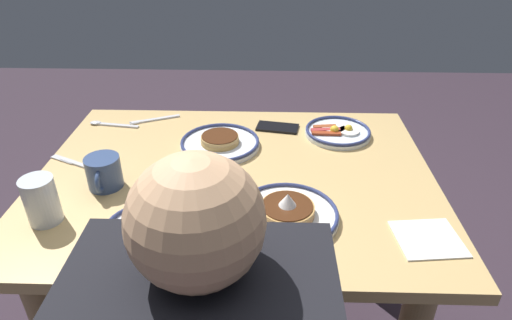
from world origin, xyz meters
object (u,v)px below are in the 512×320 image
(fork_near, at_px, (155,119))
(butter_knife, at_px, (78,164))
(coffee_mug, at_px, (104,172))
(tea_spoon, at_px, (107,124))
(paper_napkin, at_px, (428,239))
(cell_phone, at_px, (277,127))
(plate_near_main, at_px, (220,142))
(plate_far_companion, at_px, (338,132))
(drinking_glass, at_px, (42,202))
(plate_far_side, at_px, (147,230))
(plate_center_pancakes, at_px, (287,213))

(fork_near, height_order, butter_knife, same)
(coffee_mug, relative_size, tea_spoon, 0.70)
(paper_napkin, bearing_deg, cell_phone, -58.60)
(paper_napkin, relative_size, butter_knife, 0.74)
(plate_near_main, bearing_deg, plate_far_companion, -166.72)
(plate_far_companion, relative_size, fork_near, 1.28)
(coffee_mug, bearing_deg, fork_near, -95.11)
(plate_near_main, height_order, tea_spoon, plate_near_main)
(drinking_glass, distance_m, tea_spoon, 0.54)
(coffee_mug, bearing_deg, plate_near_main, -141.02)
(plate_far_side, relative_size, butter_knife, 1.07)
(plate_far_side, relative_size, coffee_mug, 1.71)
(plate_near_main, height_order, fork_near, plate_near_main)
(fork_near, relative_size, butter_knife, 0.85)
(plate_near_main, relative_size, coffee_mug, 2.02)
(paper_napkin, xyz_separation_m, tea_spoon, (0.96, -0.58, 0.00))
(plate_near_main, bearing_deg, coffee_mug, 38.98)
(plate_far_companion, distance_m, cell_phone, 0.21)
(plate_far_side, height_order, paper_napkin, plate_far_side)
(fork_near, height_order, tea_spoon, tea_spoon)
(plate_near_main, distance_m, fork_near, 0.32)
(plate_near_main, bearing_deg, tea_spoon, -18.97)
(plate_far_side, bearing_deg, cell_phone, -118.75)
(cell_phone, bearing_deg, plate_far_side, 71.43)
(drinking_glass, bearing_deg, butter_knife, -85.41)
(plate_far_side, bearing_deg, fork_near, -78.56)
(plate_near_main, bearing_deg, plate_center_pancakes, 119.28)
(plate_near_main, relative_size, plate_far_companion, 1.16)
(paper_napkin, distance_m, butter_knife, 1.01)
(plate_center_pancakes, bearing_deg, tea_spoon, -39.35)
(plate_far_companion, xyz_separation_m, drinking_glass, (0.79, 0.49, 0.04))
(drinking_glass, relative_size, butter_knife, 0.60)
(plate_center_pancakes, distance_m, fork_near, 0.73)
(plate_near_main, xyz_separation_m, plate_center_pancakes, (-0.21, 0.37, 0.00))
(plate_far_companion, bearing_deg, cell_phone, -12.26)
(plate_far_side, bearing_deg, paper_napkin, -179.66)
(butter_knife, bearing_deg, coffee_mug, 137.83)
(plate_far_companion, relative_size, tea_spoon, 1.23)
(plate_center_pancakes, bearing_deg, drinking_glass, 2.57)
(paper_napkin, bearing_deg, drinking_glass, -2.65)
(plate_center_pancakes, distance_m, plate_far_side, 0.34)
(tea_spoon, bearing_deg, plate_far_side, 116.13)
(cell_phone, bearing_deg, butter_knife, 33.91)
(plate_far_side, xyz_separation_m, cell_phone, (-0.32, -0.58, -0.01))
(plate_center_pancakes, bearing_deg, plate_far_side, 12.47)
(paper_napkin, xyz_separation_m, fork_near, (0.80, -0.63, 0.00))
(plate_far_side, xyz_separation_m, fork_near, (0.13, -0.63, -0.01))
(plate_far_companion, distance_m, drinking_glass, 0.93)
(plate_center_pancakes, relative_size, drinking_glass, 2.14)
(plate_far_companion, height_order, plate_far_side, plate_far_side)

